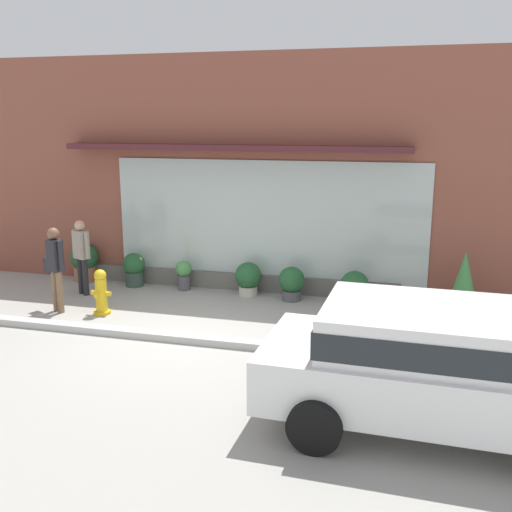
# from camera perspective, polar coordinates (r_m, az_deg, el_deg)

# --- Properties ---
(ground_plane) EXTENTS (60.00, 60.00, 0.00)m
(ground_plane) POSITION_cam_1_polar(r_m,az_deg,el_deg) (10.08, -7.04, -7.74)
(ground_plane) COLOR #9E9B93
(curb_strip) EXTENTS (14.00, 0.24, 0.12)m
(curb_strip) POSITION_cam_1_polar(r_m,az_deg,el_deg) (9.89, -7.48, -7.81)
(curb_strip) COLOR #B2B2AD
(curb_strip) RESTS_ON ground_plane
(storefront) EXTENTS (14.00, 0.81, 4.87)m
(storefront) POSITION_cam_1_polar(r_m,az_deg,el_deg) (12.49, -1.86, 7.65)
(storefront) COLOR brown
(storefront) RESTS_ON ground_plane
(fire_hydrant) EXTENTS (0.39, 0.36, 0.86)m
(fire_hydrant) POSITION_cam_1_polar(r_m,az_deg,el_deg) (11.39, -14.71, -3.41)
(fire_hydrant) COLOR gold
(fire_hydrant) RESTS_ON ground_plane
(pedestrian_with_handbag) EXTENTS (0.59, 0.40, 1.62)m
(pedestrian_with_handbag) POSITION_cam_1_polar(r_m,az_deg,el_deg) (11.64, -18.81, -0.70)
(pedestrian_with_handbag) COLOR brown
(pedestrian_with_handbag) RESTS_ON ground_plane
(pedestrian_passerby) EXTENTS (0.47, 0.34, 1.56)m
(pedestrian_passerby) POSITION_cam_1_polar(r_m,az_deg,el_deg) (12.65, -16.48, 0.43)
(pedestrian_passerby) COLOR #232328
(pedestrian_passerby) RESTS_ON ground_plane
(parked_car_white) EXTENTS (4.16, 2.13, 1.48)m
(parked_car_white) POSITION_cam_1_polar(r_m,az_deg,el_deg) (7.22, 16.65, -9.65)
(parked_car_white) COLOR white
(parked_car_white) RESTS_ON ground_plane
(potted_plant_trailing_edge) EXTENTS (0.34, 0.34, 0.63)m
(potted_plant_trailing_edge) POSITION_cam_1_polar(r_m,az_deg,el_deg) (12.68, -6.98, -1.67)
(potted_plant_trailing_edge) COLOR #4C4C51
(potted_plant_trailing_edge) RESTS_ON ground_plane
(potted_plant_doorstep) EXTENTS (0.49, 0.49, 0.73)m
(potted_plant_doorstep) POSITION_cam_1_polar(r_m,az_deg,el_deg) (13.14, -11.70, -1.15)
(potted_plant_doorstep) COLOR #33473D
(potted_plant_doorstep) RESTS_ON ground_plane
(potted_plant_near_hydrant) EXTENTS (0.49, 0.49, 1.22)m
(potted_plant_near_hydrant) POSITION_cam_1_polar(r_m,az_deg,el_deg) (11.49, 19.37, -2.73)
(potted_plant_near_hydrant) COLOR #9E6042
(potted_plant_near_hydrant) RESTS_ON ground_plane
(potted_plant_low_front) EXTENTS (0.62, 0.62, 0.86)m
(potted_plant_low_front) POSITION_cam_1_polar(r_m,az_deg,el_deg) (13.82, -16.20, -0.47)
(potted_plant_low_front) COLOR #9E6042
(potted_plant_low_front) RESTS_ON ground_plane
(potted_plant_window_center) EXTENTS (0.56, 0.56, 0.73)m
(potted_plant_window_center) POSITION_cam_1_polar(r_m,az_deg,el_deg) (11.54, 9.46, -3.14)
(potted_plant_window_center) COLOR #33473D
(potted_plant_window_center) RESTS_ON ground_plane
(potted_plant_window_right) EXTENTS (0.54, 0.54, 0.70)m
(potted_plant_window_right) POSITION_cam_1_polar(r_m,az_deg,el_deg) (12.18, -0.77, -2.11)
(potted_plant_window_right) COLOR #B7B2A3
(potted_plant_window_right) RESTS_ON ground_plane
(potted_plant_corner_tall) EXTENTS (0.52, 0.52, 0.69)m
(potted_plant_corner_tall) POSITION_cam_1_polar(r_m,az_deg,el_deg) (11.88, 3.44, -2.56)
(potted_plant_corner_tall) COLOR #4C4C51
(potted_plant_corner_tall) RESTS_ON ground_plane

